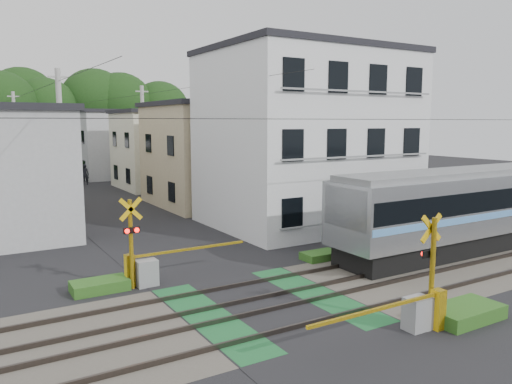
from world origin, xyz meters
TOP-DOWN VIEW (x-y plane):
  - ground at (0.00, 0.00)m, footprint 120.00×120.00m
  - track_bed at (0.00, 0.00)m, footprint 120.00×120.00m
  - crossing_signal_near at (2.59, -3.65)m, footprint 4.74×0.65m
  - crossing_signal_far at (-2.59, 3.65)m, footprint 4.74×0.65m
  - apartment_block at (8.50, 9.49)m, footprint 10.20×8.36m
  - houses_row at (0.25, 25.92)m, footprint 22.07×31.35m
  - tree_hill at (0.36, 48.49)m, footprint 40.00×13.26m
  - catenary at (6.00, 0.03)m, footprint 60.00×5.04m
  - utility_poles at (-1.05, 23.01)m, footprint 7.90×42.00m
  - pedestrian at (1.77, 32.75)m, footprint 0.78×0.64m
  - weed_patches at (1.76, -0.09)m, footprint 10.25×8.80m

SIDE VIEW (x-z plane):
  - ground at x=0.00m, z-range 0.00..0.00m
  - track_bed at x=0.00m, z-range -0.03..0.11m
  - weed_patches at x=1.76m, z-range -0.02..0.38m
  - crossing_signal_near at x=2.59m, z-range -0.83..2.25m
  - crossing_signal_far at x=-2.59m, z-range -0.83..2.25m
  - pedestrian at x=1.77m, z-range 0.00..1.86m
  - houses_row at x=0.25m, z-range -0.16..6.64m
  - catenary at x=6.00m, z-range 0.20..7.20m
  - utility_poles at x=-1.05m, z-range 0.08..8.08m
  - apartment_block at x=8.50m, z-range 0.01..9.31m
  - tree_hill at x=0.36m, z-range 0.18..12.05m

